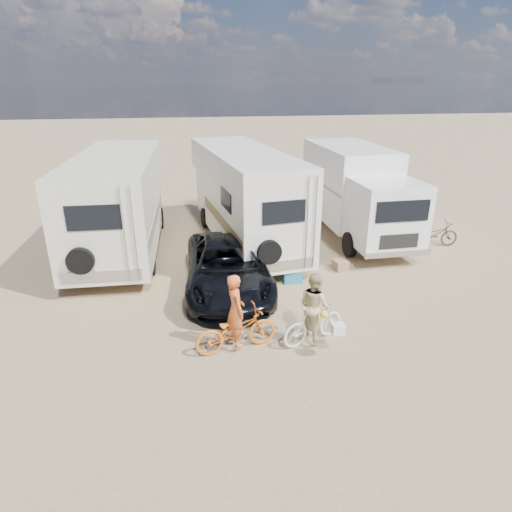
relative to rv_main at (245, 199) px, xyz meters
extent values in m
plane|color=#A0845F|center=(0.48, -7.04, -1.77)|extent=(140.00, 140.00, 0.00)
imported|color=black|center=(-1.13, -3.85, -1.04)|extent=(2.71, 5.35, 1.45)
imported|color=#C96317|center=(-1.34, -7.07, -1.26)|extent=(2.04, 1.05, 1.02)
imported|color=beige|center=(0.52, -7.09, -1.25)|extent=(1.77, 1.03, 1.03)
imported|color=#CD5D29|center=(-1.34, -7.07, -0.90)|extent=(0.53, 0.70, 1.73)
imported|color=#C9B580|center=(0.52, -7.09, -0.95)|extent=(0.85, 0.96, 1.64)
imported|color=#292B29|center=(6.94, -1.63, -1.28)|extent=(1.90, 0.85, 0.97)
cube|color=teal|center=(0.89, -3.72, -1.54)|extent=(0.58, 0.42, 0.46)
cube|color=#8E664C|center=(2.70, -3.13, -1.60)|extent=(0.48, 0.48, 0.34)
camera|label=1|loc=(-2.46, -15.68, 4.09)|focal=30.59mm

